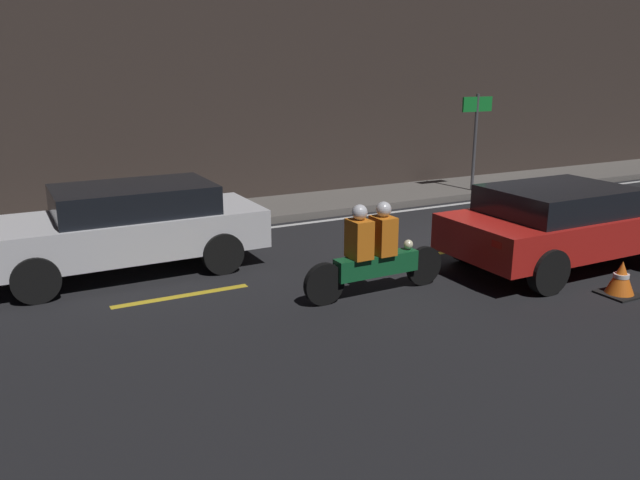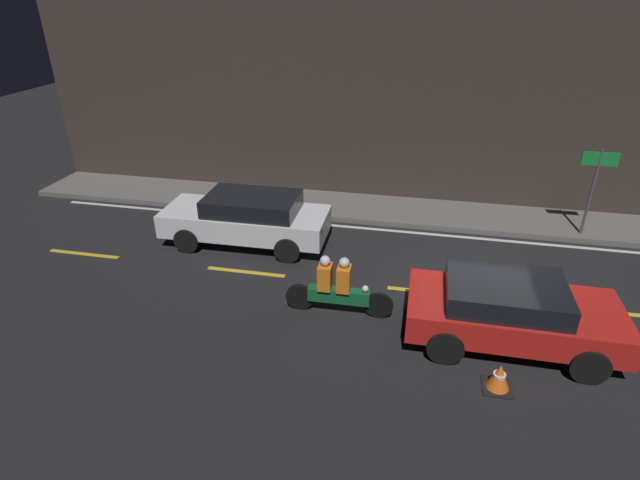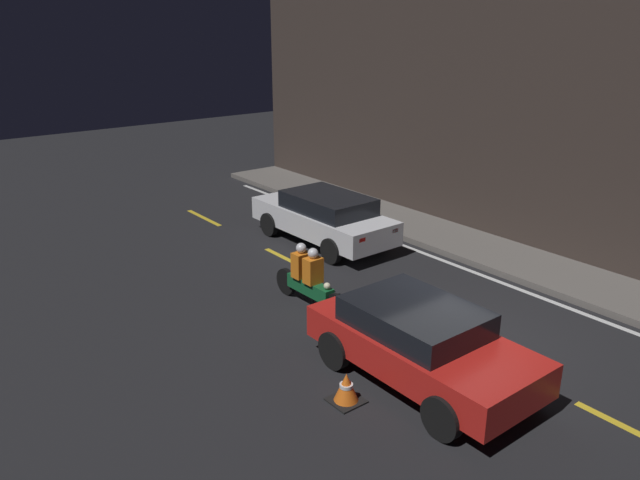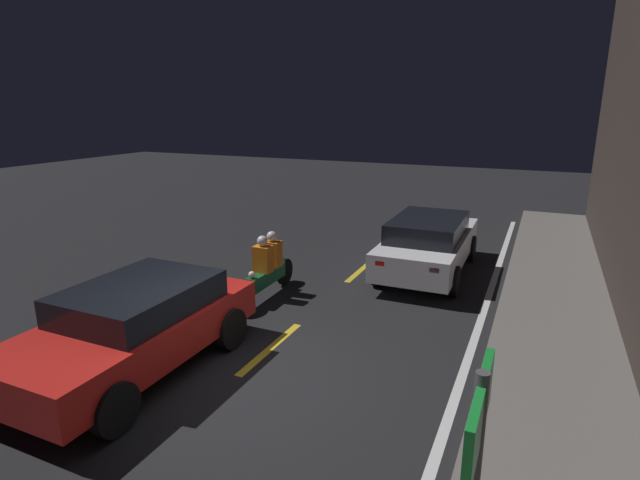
{
  "view_description": "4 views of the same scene",
  "coord_description": "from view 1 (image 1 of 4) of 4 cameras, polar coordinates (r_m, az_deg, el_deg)",
  "views": [
    {
      "loc": [
        -7.62,
        -8.44,
        3.21
      ],
      "look_at": [
        -3.51,
        -0.52,
        0.72
      ],
      "focal_mm": 35.0,
      "sensor_mm": 36.0,
      "label": 1
    },
    {
      "loc": [
        -1.52,
        -10.02,
        6.34
      ],
      "look_at": [
        -3.67,
        0.24,
        0.96
      ],
      "focal_mm": 28.0,
      "sensor_mm": 36.0,
      "label": 2
    },
    {
      "loc": [
        6.67,
        -8.53,
        5.85
      ],
      "look_at": [
        -3.55,
        -0.49,
        1.19
      ],
      "focal_mm": 35.0,
      "sensor_mm": 36.0,
      "label": 3
    },
    {
      "loc": [
        5.59,
        3.87,
        3.95
      ],
      "look_at": [
        -3.93,
        -0.42,
        1.11
      ],
      "focal_mm": 28.0,
      "sensor_mm": 36.0,
      "label": 4
    }
  ],
  "objects": [
    {
      "name": "raised_curb",
      "position": [
        15.21,
        3.3,
        3.7
      ],
      "size": [
        28.0,
        2.04,
        0.16
      ],
      "color": "#605B56",
      "rests_on": "ground"
    },
    {
      "name": "sedan_white",
      "position": [
        10.4,
        -17.36,
        1.27
      ],
      "size": [
        4.43,
        1.88,
        1.4
      ],
      "rotation": [
        0.0,
        0.0,
        3.15
      ],
      "color": "silver",
      "rests_on": "ground"
    },
    {
      "name": "ground_plane",
      "position": [
        11.82,
        14.08,
        -0.64
      ],
      "size": [
        56.0,
        56.0,
        0.0
      ],
      "primitive_type": "plane",
      "color": "black"
    },
    {
      "name": "traffic_cone_near",
      "position": [
        10.02,
        25.81,
        -3.21
      ],
      "size": [
        0.52,
        0.52,
        0.51
      ],
      "color": "black",
      "rests_on": "ground"
    },
    {
      "name": "shop_sign",
      "position": [
        16.21,
        14.08,
        10.32
      ],
      "size": [
        0.9,
        0.08,
        2.4
      ],
      "color": "#4C4C51",
      "rests_on": "raised_curb"
    },
    {
      "name": "lane_dash_d",
      "position": [
        14.33,
        24.68,
        1.22
      ],
      "size": [
        2.0,
        0.14,
        0.01
      ],
      "color": "gold",
      "rests_on": "ground"
    },
    {
      "name": "building_front",
      "position": [
        15.92,
        1.27,
        18.25
      ],
      "size": [
        28.0,
        0.3,
        7.89
      ],
      "color": "#382D28",
      "rests_on": "ground"
    },
    {
      "name": "lane_solid_kerb",
      "position": [
        14.18,
        5.91,
        2.45
      ],
      "size": [
        25.2,
        0.14,
        0.01
      ],
      "color": "silver",
      "rests_on": "ground"
    },
    {
      "name": "lane_dash_b",
      "position": [
        9.28,
        -12.53,
        -5.01
      ],
      "size": [
        2.0,
        0.14,
        0.01
      ],
      "color": "gold",
      "rests_on": "ground"
    },
    {
      "name": "lane_dash_c",
      "position": [
        11.2,
        10.23,
        -1.29
      ],
      "size": [
        2.0,
        0.14,
        0.01
      ],
      "color": "gold",
      "rests_on": "ground"
    },
    {
      "name": "motorcycle",
      "position": [
        8.94,
        4.88,
        -1.18
      ],
      "size": [
        2.33,
        0.37,
        1.37
      ],
      "rotation": [
        0.0,
        0.0,
        0.02
      ],
      "color": "black",
      "rests_on": "ground"
    },
    {
      "name": "taxi_red",
      "position": [
        10.93,
        21.27,
        1.49
      ],
      "size": [
        4.02,
        1.97,
        1.35
      ],
      "rotation": [
        0.0,
        0.0,
        -0.0
      ],
      "color": "red",
      "rests_on": "ground"
    }
  ]
}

